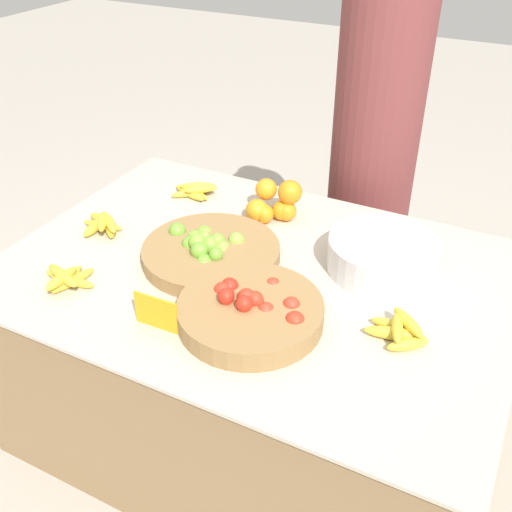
{
  "coord_description": "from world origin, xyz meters",
  "views": [
    {
      "loc": [
        0.67,
        -1.31,
        1.68
      ],
      "look_at": [
        0.0,
        0.0,
        0.71
      ],
      "focal_mm": 42.0,
      "sensor_mm": 36.0,
      "label": 1
    }
  ],
  "objects_px": {
    "tomato_basket": "(251,312)",
    "price_sign": "(156,313)",
    "metal_bowl": "(383,255)",
    "lime_bowl": "(210,252)",
    "vendor_person": "(373,158)"
  },
  "relations": [
    {
      "from": "tomato_basket",
      "to": "price_sign",
      "type": "distance_m",
      "value": 0.24
    },
    {
      "from": "tomato_basket",
      "to": "lime_bowl",
      "type": "bearing_deg",
      "value": 140.08
    },
    {
      "from": "tomato_basket",
      "to": "metal_bowl",
      "type": "distance_m",
      "value": 0.46
    },
    {
      "from": "lime_bowl",
      "to": "tomato_basket",
      "type": "bearing_deg",
      "value": -39.92
    },
    {
      "from": "lime_bowl",
      "to": "vendor_person",
      "type": "xyz_separation_m",
      "value": [
        0.25,
        0.82,
        0.03
      ]
    },
    {
      "from": "lime_bowl",
      "to": "price_sign",
      "type": "xyz_separation_m",
      "value": [
        0.04,
        -0.34,
        0.02
      ]
    },
    {
      "from": "tomato_basket",
      "to": "price_sign",
      "type": "bearing_deg",
      "value": -146.94
    },
    {
      "from": "lime_bowl",
      "to": "price_sign",
      "type": "bearing_deg",
      "value": -82.85
    },
    {
      "from": "lime_bowl",
      "to": "price_sign",
      "type": "height_order",
      "value": "price_sign"
    },
    {
      "from": "metal_bowl",
      "to": "vendor_person",
      "type": "xyz_separation_m",
      "value": [
        -0.24,
        0.63,
        0.01
      ]
    },
    {
      "from": "lime_bowl",
      "to": "vendor_person",
      "type": "relative_size",
      "value": 0.27
    },
    {
      "from": "metal_bowl",
      "to": "price_sign",
      "type": "height_order",
      "value": "metal_bowl"
    },
    {
      "from": "price_sign",
      "to": "metal_bowl",
      "type": "bearing_deg",
      "value": 49.02
    },
    {
      "from": "metal_bowl",
      "to": "price_sign",
      "type": "relative_size",
      "value": 2.54
    },
    {
      "from": "price_sign",
      "to": "tomato_basket",
      "type": "bearing_deg",
      "value": 31.68
    }
  ]
}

